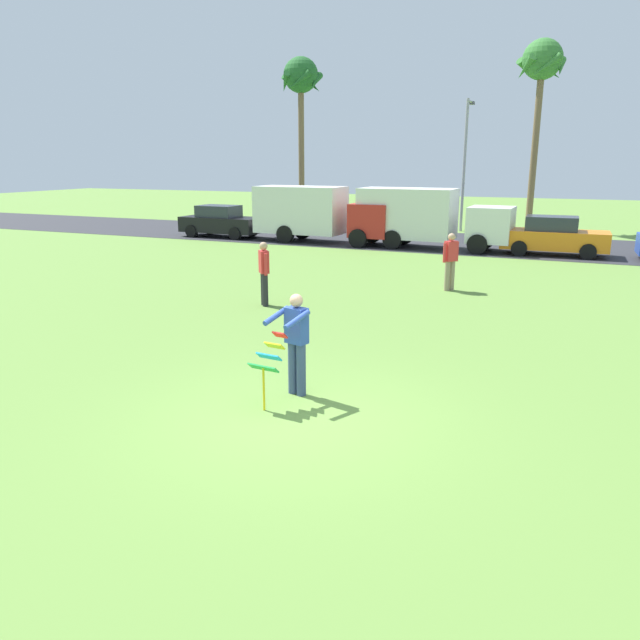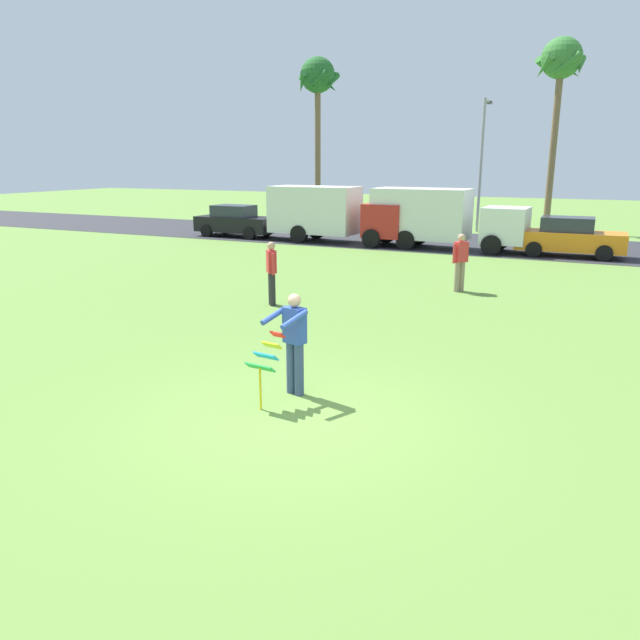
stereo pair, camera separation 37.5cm
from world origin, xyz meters
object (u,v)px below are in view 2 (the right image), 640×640
Objects in this scene: parked_truck_white_box at (439,217)px; parked_car_orange at (569,238)px; person_walker_far at (272,271)px; person_walker_near at (460,261)px; palm_tree_left_near at (318,83)px; streetlight_pole at (482,157)px; parked_truck_red_cab at (330,213)px; person_kite_flyer at (294,340)px; parked_car_black at (236,221)px; kite_held at (266,359)px; palm_tree_right_near at (561,68)px.

parked_car_orange is (5.42, 0.00, -0.64)m from parked_truck_white_box.
person_walker_far is (-1.38, -12.65, -0.48)m from parked_truck_white_box.
person_walker_near is 5.77m from person_walker_far.
palm_tree_left_near is 11.21m from streetlight_pole.
parked_truck_red_cab is 9.81m from streetlight_pole.
parked_truck_white_box is (-2.15, 18.20, 0.46)m from person_kite_flyer.
parked_car_black is 0.63× the size of parked_truck_white_box.
parked_car_black is 2.46× the size of person_walker_near.
streetlight_pole is at bearing 54.06° from parked_truck_red_cab.
parked_car_black is 13.66m from streetlight_pole.
palm_tree_left_near is at bearing 114.22° from person_kite_flyer.
parked_car_orange is (3.44, 18.85, -0.02)m from kite_held.
person_kite_flyer and person_walker_near have the same top height.
person_walker_near and person_walker_far have the same top height.
parked_car_black is 2.46× the size of person_walker_far.
palm_tree_left_near is at bearing 86.34° from parked_car_black.
person_walker_near reaches higher than parked_car_black.
streetlight_pole is at bearing -6.15° from palm_tree_left_near.
palm_tree_left_near is (0.56, 8.77, 7.55)m from parked_car_black.
person_kite_flyer reaches higher than parked_car_orange.
palm_tree_left_near is at bearing 138.71° from parked_truck_white_box.
parked_truck_red_cab is (-7.41, 18.20, 0.46)m from person_kite_flyer.
streetlight_pole reaches higher than parked_car_orange.
kite_held is 31.03m from palm_tree_left_near.
kite_held is at bearing -86.36° from streetlight_pole.
streetlight_pole is at bearing 94.09° from person_kite_flyer.
palm_tree_right_near is at bearing 33.84° from parked_car_black.
parked_truck_white_box reaches higher than person_walker_far.
parked_car_orange is 9.76m from streetlight_pole.
palm_tree_right_near is (1.74, 28.42, 7.70)m from kite_held.
person_kite_flyer is 18.49m from parked_car_orange.
person_walker_near is (2.85, -8.73, -0.48)m from parked_truck_white_box.
parked_truck_red_cab is at bearing 112.14° from person_kite_flyer.
person_kite_flyer is 0.17× the size of palm_tree_right_near.
parked_car_orange is at bearing 73.63° from person_walker_near.
parked_truck_red_cab is 0.69× the size of palm_tree_left_near.
palm_tree_left_near is at bearing 173.85° from streetlight_pole.
parked_truck_red_cab is at bearing -61.67° from palm_tree_left_near.
person_kite_flyer is 1.00× the size of person_walker_near.
parked_truck_white_box is 0.67× the size of palm_tree_right_near.
person_kite_flyer is at bearing -85.91° from streetlight_pole.
parked_truck_red_cab is 3.91× the size of person_walker_near.
palm_tree_right_near is (-1.70, 9.57, 7.73)m from parked_car_orange.
parked_car_orange is 19.27m from palm_tree_left_near.
parked_car_orange is (10.68, 0.00, -0.64)m from parked_truck_red_cab.
parked_car_orange is at bearing 0.00° from parked_truck_white_box.
parked_car_black is at bearing 124.89° from person_kite_flyer.
person_walker_near is (2.56, -16.39, -3.06)m from streetlight_pole.
parked_truck_white_box is 0.69× the size of palm_tree_left_near.
streetlight_pole is 4.05× the size of person_walker_near.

